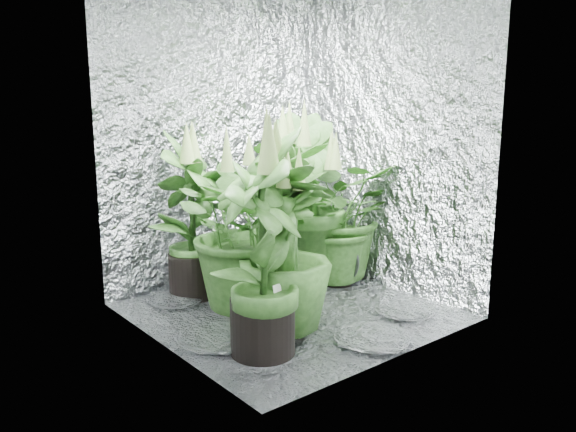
% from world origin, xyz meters
% --- Properties ---
extents(ground, '(1.60, 1.60, 0.00)m').
position_xyz_m(ground, '(0.00, 0.00, 0.00)').
color(ground, silver).
rests_on(ground, ground).
extents(walls, '(1.62, 1.62, 2.00)m').
position_xyz_m(walls, '(0.00, 0.00, 1.00)').
color(walls, silver).
rests_on(walls, ground).
extents(plant_a, '(1.07, 1.07, 1.06)m').
position_xyz_m(plant_a, '(-0.16, 0.17, 0.51)').
color(plant_a, black).
rests_on(plant_a, ground).
extents(plant_b, '(0.74, 0.74, 1.11)m').
position_xyz_m(plant_b, '(-0.29, 0.60, 0.50)').
color(plant_b, black).
rests_on(plant_b, ground).
extents(plant_c, '(0.69, 0.69, 1.21)m').
position_xyz_m(plant_c, '(0.39, 0.35, 0.57)').
color(plant_c, black).
rests_on(plant_c, ground).
extents(plant_d, '(0.71, 0.71, 0.98)m').
position_xyz_m(plant_d, '(-0.21, -0.22, 0.46)').
color(plant_d, black).
rests_on(plant_d, ground).
extents(plant_e, '(1.13, 1.13, 1.02)m').
position_xyz_m(plant_e, '(0.60, 0.22, 0.49)').
color(plant_e, black).
rests_on(plant_e, ground).
extents(plant_f, '(0.73, 0.73, 1.17)m').
position_xyz_m(plant_f, '(-0.46, -0.36, 0.53)').
color(plant_f, black).
rests_on(plant_f, ground).
extents(circulation_fan, '(0.13, 0.28, 0.32)m').
position_xyz_m(circulation_fan, '(0.62, 0.14, 0.14)').
color(circulation_fan, black).
rests_on(circulation_fan, ground).
extents(plant_label, '(0.06, 0.03, 0.08)m').
position_xyz_m(plant_label, '(-0.40, -0.39, 0.30)').
color(plant_label, white).
rests_on(plant_label, plant_f).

